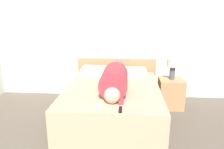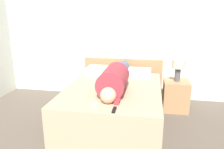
{
  "view_description": "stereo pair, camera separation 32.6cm",
  "coord_description": "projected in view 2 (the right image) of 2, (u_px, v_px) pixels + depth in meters",
  "views": [
    {
      "loc": [
        0.33,
        -0.57,
        1.71
      ],
      "look_at": [
        0.08,
        2.57,
        0.82
      ],
      "focal_mm": 35.0,
      "sensor_mm": 36.0,
      "label": 1
    },
    {
      "loc": [
        0.65,
        -0.52,
        1.71
      ],
      "look_at": [
        0.08,
        2.57,
        0.82
      ],
      "focal_mm": 35.0,
      "sensor_mm": 36.0,
      "label": 2
    }
  ],
  "objects": [
    {
      "name": "nightstand",
      "position": [
        176.0,
        95.0,
        3.93
      ],
      "size": [
        0.44,
        0.43,
        0.54
      ],
      "color": "#A37A51",
      "rests_on": "ground_plane"
    },
    {
      "name": "tv_remote",
      "position": [
        114.0,
        110.0,
        2.63
      ],
      "size": [
        0.04,
        0.15,
        0.02
      ],
      "color": "black",
      "rests_on": "bed"
    },
    {
      "name": "headboard",
      "position": [
        123.0,
        78.0,
        4.54
      ],
      "size": [
        1.6,
        0.04,
        0.81
      ],
      "color": "#A37A51",
      "rests_on": "ground_plane"
    },
    {
      "name": "pillow_near_headboard",
      "position": [
        103.0,
        71.0,
        4.18
      ],
      "size": [
        0.61,
        0.37,
        0.14
      ],
      "color": "silver",
      "rests_on": "bed"
    },
    {
      "name": "bed",
      "position": [
        114.0,
        104.0,
        3.55
      ],
      "size": [
        1.48,
        1.92,
        0.57
      ],
      "color": "tan",
      "rests_on": "ground_plane"
    },
    {
      "name": "pillow_second",
      "position": [
        135.0,
        73.0,
        4.08
      ],
      "size": [
        0.58,
        0.37,
        0.13
      ],
      "color": "silver",
      "rests_on": "bed"
    },
    {
      "name": "person_lying",
      "position": [
        116.0,
        78.0,
        3.36
      ],
      "size": [
        0.39,
        1.66,
        0.39
      ],
      "color": "tan",
      "rests_on": "bed"
    },
    {
      "name": "wall_back",
      "position": [
        119.0,
        34.0,
        4.37
      ],
      "size": [
        6.03,
        0.06,
        2.6
      ],
      "color": "silver",
      "rests_on": "ground_plane"
    },
    {
      "name": "table_lamp",
      "position": [
        178.0,
        67.0,
        3.79
      ],
      "size": [
        0.22,
        0.22,
        0.38
      ],
      "color": "#4C4C51",
      "rests_on": "nightstand"
    },
    {
      "name": "cell_phone",
      "position": [
        95.0,
        105.0,
        2.78
      ],
      "size": [
        0.06,
        0.13,
        0.01
      ],
      "color": "#B2B7BC",
      "rests_on": "bed"
    }
  ]
}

